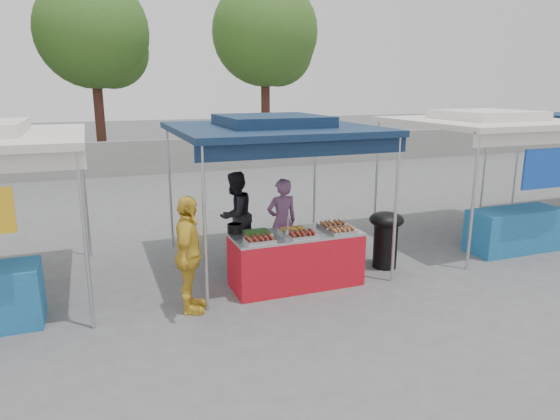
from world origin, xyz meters
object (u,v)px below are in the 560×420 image
object	(u,v)px
helper_man	(235,215)
vendor_table	(296,259)
wok_burner	(386,235)
customer_person	(189,255)
vendor_woman	(282,222)
cooking_pot	(235,228)

from	to	relation	value
helper_man	vendor_table	bearing A→B (deg)	69.91
wok_burner	customer_person	bearing A→B (deg)	169.41
vendor_woman	customer_person	bearing A→B (deg)	32.37
cooking_pot	vendor_woman	xyz separation A→B (m)	(1.01, 0.61, -0.16)
vendor_table	vendor_woman	size ratio (longest dim) A/B	1.31
customer_person	helper_man	bearing A→B (deg)	-13.46
vendor_woman	cooking_pot	bearing A→B (deg)	28.31
vendor_table	cooking_pot	bearing A→B (deg)	157.85
wok_burner	customer_person	world-z (taller)	customer_person
wok_burner	vendor_woman	bearing A→B (deg)	134.57
vendor_table	customer_person	world-z (taller)	customer_person
cooking_pot	customer_person	xyz separation A→B (m)	(-0.85, -0.70, -0.10)
helper_man	customer_person	distance (m)	2.33
wok_burner	vendor_woman	distance (m)	1.79
vendor_table	cooking_pot	world-z (taller)	cooking_pot
customer_person	vendor_woman	bearing A→B (deg)	-36.63
vendor_woman	helper_man	distance (m)	0.93
vendor_table	customer_person	xyz separation A→B (m)	(-1.72, -0.35, 0.39)
cooking_pot	wok_burner	size ratio (longest dim) A/B	0.24
cooking_pot	vendor_woman	world-z (taller)	vendor_woman
vendor_table	wok_burner	size ratio (longest dim) A/B	2.03
vendor_table	helper_man	world-z (taller)	helper_man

